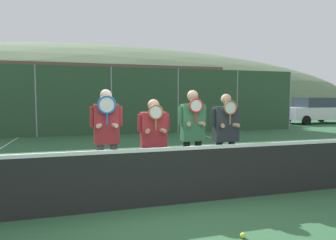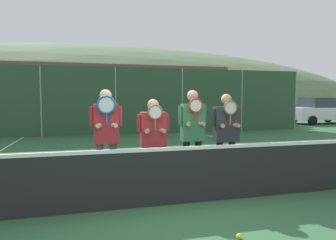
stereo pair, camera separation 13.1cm
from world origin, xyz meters
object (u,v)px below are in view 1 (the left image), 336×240
Objects in this scene: player_leftmost at (107,132)px; car_center at (180,111)px; player_rightmost at (226,131)px; player_center_right at (193,130)px; car_far_right at (314,110)px; car_right_of_center at (252,110)px; car_left_of_center at (91,114)px; player_center_left at (154,136)px; tennis_ball_on_court at (243,235)px.

player_leftmost is 0.41× the size of car_center.
player_center_right is at bearing 177.84° from player_rightmost.
player_center_right is 17.19m from car_far_right.
player_leftmost is 0.43× the size of car_far_right.
player_leftmost is 11.77m from car_center.
car_right_of_center reaches higher than car_far_right.
player_rightmost is 11.09m from car_center.
car_left_of_center is 0.97× the size of car_far_right.
car_left_of_center is at bearing 94.23° from player_center_left.
player_center_left is 17.76m from car_far_right.
car_far_right is (14.55, 0.11, 0.02)m from car_left_of_center.
car_right_of_center is at bearing -179.78° from car_far_right.
player_center_left is 1.45m from player_rightmost.
tennis_ball_on_court is at bearing -134.27° from car_far_right.
car_far_right is 18.82m from tennis_ball_on_court.
car_center is 13.42m from tennis_ball_on_court.
car_far_right is (12.96, 11.28, -0.20)m from player_center_right.
car_right_of_center is at bearing 51.52° from player_center_left.
car_left_of_center is at bearing 175.14° from car_center.
car_center reaches higher than player_rightmost.
car_center reaches higher than player_center_right.
tennis_ball_on_court is at bearing -111.41° from player_rightmost.
car_left_of_center is (-2.27, 11.19, -0.19)m from player_rightmost.
player_rightmost is 0.43× the size of car_right_of_center.
player_rightmost reaches higher than tennis_ball_on_court.
car_left_of_center is at bearing 98.09° from player_center_right.
player_rightmost is (1.44, -0.03, 0.05)m from player_center_left.
tennis_ball_on_court is at bearing -94.20° from player_center_right.
car_far_right is (14.57, 11.23, -0.21)m from player_leftmost.
player_rightmost reaches higher than player_center_left.
tennis_ball_on_court is (-0.84, -2.15, -1.02)m from player_rightmost.
car_left_of_center is 62.16× the size of tennis_ball_on_court.
player_center_left is 0.40× the size of car_right_of_center.
player_rightmost is 0.42× the size of car_left_of_center.
player_rightmost is (0.68, -0.03, -0.03)m from player_center_right.
player_leftmost reaches higher than player_center_left.
player_center_right reaches higher than car_far_right.
car_center is at bearing -174.00° from car_right_of_center.
player_leftmost is 2.87m from tennis_ball_on_court.
car_far_right is (13.73, 11.28, -0.12)m from player_center_left.
car_right_of_center is (9.80, 11.21, -0.16)m from player_leftmost.
player_center_left is 14.38m from car_right_of_center.
car_left_of_center is 4.91m from car_center.
player_leftmost is 1.00× the size of player_center_right.
car_right_of_center is 15.85m from tennis_ball_on_court.
car_center reaches higher than car_left_of_center.
car_left_of_center is 13.45m from tennis_ball_on_court.
car_left_of_center is at bearing 101.47° from player_rightmost.
car_far_right reaches higher than tennis_ball_on_court.
tennis_ball_on_court is (-0.16, -2.18, -1.06)m from player_center_right.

